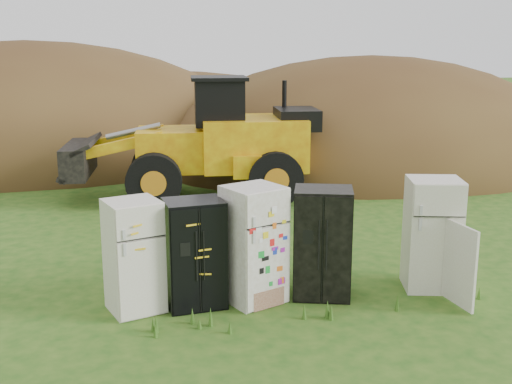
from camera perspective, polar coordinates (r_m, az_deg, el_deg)
ground at (r=10.50m, az=3.20°, el=-9.31°), size 120.00×120.00×0.00m
fridge_leftmost at (r=9.89m, az=-10.80°, el=-5.61°), size 0.96×0.94×1.73m
fridge_black_side at (r=9.94m, az=-5.47°, el=-5.46°), size 0.96×0.80×1.69m
fridge_sticker at (r=10.04m, az=-0.21°, el=-4.69°), size 1.07×1.04×1.86m
fridge_dark_mid at (r=10.32m, az=5.93°, el=-4.52°), size 1.08×0.96×1.78m
fridge_open_door at (r=10.97m, az=15.38°, el=-3.63°), size 1.00×0.95×1.86m
wheel_loader at (r=16.75m, az=-5.98°, el=4.75°), size 6.71×3.13×3.16m
dirt_mound_right at (r=22.33m, az=9.91°, el=2.62°), size 14.50×10.63×7.20m
dirt_mound_left at (r=25.00m, az=-19.21°, el=3.20°), size 17.00×12.75×8.19m
dirt_mound_back at (r=26.85m, az=-7.92°, el=4.45°), size 16.92×11.28×5.77m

